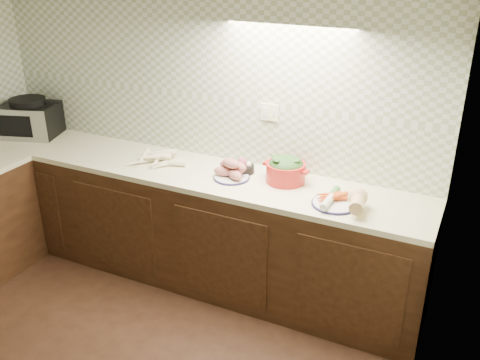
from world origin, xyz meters
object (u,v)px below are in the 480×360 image
at_px(parsnip_pile, 163,155).
at_px(onion_bowl, 244,167).
at_px(toaster_oven, 30,118).
at_px(sweet_potato_plate, 232,171).
at_px(dutch_oven, 286,169).
at_px(veg_plate, 345,199).

height_order(parsnip_pile, onion_bowl, onion_bowl).
distance_m(toaster_oven, parsnip_pile, 1.32).
height_order(toaster_oven, parsnip_pile, toaster_oven).
height_order(sweet_potato_plate, onion_bowl, sweet_potato_plate).
relative_size(parsnip_pile, dutch_oven, 1.21).
bearing_deg(dutch_oven, onion_bowl, -176.13).
bearing_deg(dutch_oven, veg_plate, -14.02).
xyz_separation_m(toaster_oven, sweet_potato_plate, (1.94, -0.06, -0.10)).
relative_size(dutch_oven, veg_plate, 0.98).
bearing_deg(dutch_oven, toaster_oven, -171.84).
bearing_deg(veg_plate, sweet_potato_plate, 175.06).
bearing_deg(dutch_oven, sweet_potato_plate, -156.05).
xyz_separation_m(sweet_potato_plate, onion_bowl, (0.03, 0.13, -0.01)).
xyz_separation_m(sweet_potato_plate, veg_plate, (0.83, -0.07, -0.00)).
distance_m(toaster_oven, onion_bowl, 1.98).
distance_m(dutch_oven, veg_plate, 0.51).
bearing_deg(onion_bowl, toaster_oven, -178.15).
height_order(parsnip_pile, sweet_potato_plate, sweet_potato_plate).
bearing_deg(sweet_potato_plate, toaster_oven, 178.11).
distance_m(parsnip_pile, sweet_potato_plate, 0.63).
relative_size(toaster_oven, onion_bowl, 3.64).
relative_size(sweet_potato_plate, onion_bowl, 1.75).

